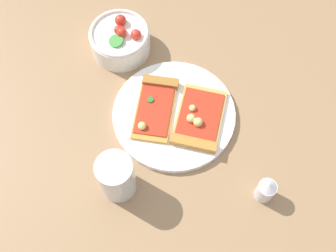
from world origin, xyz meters
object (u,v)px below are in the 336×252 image
Objects in this scene: soda_glass at (117,178)px; pepper_shaker at (266,190)px; plate at (177,115)px; pizza_slice_far at (198,121)px; salad_bowl at (120,39)px; pizza_slice_near at (155,105)px.

soda_glass reaches higher than pepper_shaker.
pizza_slice_far is (0.04, 0.03, 0.01)m from plate.
soda_glass is 0.28m from pepper_shaker.
pizza_slice_far is at bearing 40.97° from plate.
pizza_slice_near is at bearing 4.32° from salad_bowl.
pepper_shaker is at bearing 17.10° from pizza_slice_far.
soda_glass is (0.13, -0.13, 0.03)m from pizza_slice_near.
pizza_slice_near is at bearing -133.54° from plate.
pepper_shaker is at bearing 17.62° from salad_bowl.
plate is 4.15× the size of pepper_shaker.
pizza_slice_near is 1.54× the size of soda_glass.
pepper_shaker is (0.26, 0.12, 0.01)m from pizza_slice_near.
soda_glass reaches higher than pizza_slice_far.
pepper_shaker is (0.12, 0.25, -0.02)m from soda_glass.
salad_bowl is at bearing -167.01° from plate.
pizza_slice_near is 0.10m from pizza_slice_far.
plate is at bearing 121.17° from soda_glass.
pizza_slice_far is 1.28× the size of salad_bowl.
soda_glass is 1.72× the size of pepper_shaker.
pizza_slice_near is at bearing -136.28° from pizza_slice_far.
pizza_slice_far is 0.19m from pepper_shaker.
soda_glass is at bearing -58.83° from plate.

